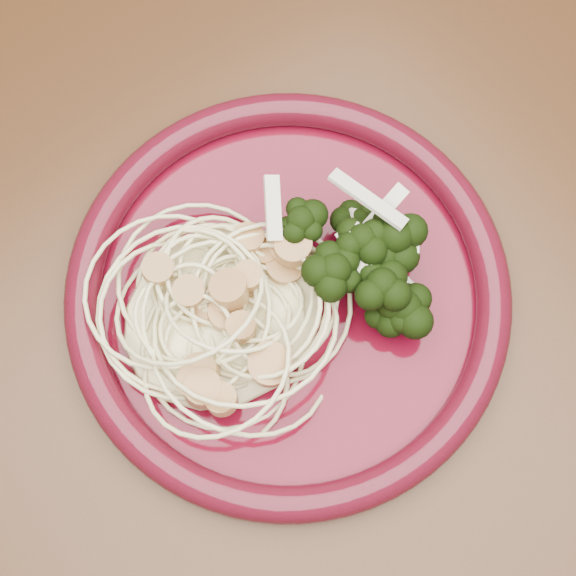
{
  "coord_description": "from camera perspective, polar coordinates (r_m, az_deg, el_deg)",
  "views": [
    {
      "loc": [
        0.02,
        -0.12,
        1.22
      ],
      "look_at": [
        0.11,
        -0.01,
        0.77
      ],
      "focal_mm": 50.0,
      "sensor_mm": 36.0,
      "label": 1
    }
  ],
  "objects": [
    {
      "name": "dinner_plate",
      "position": [
        0.48,
        -0.0,
        -0.36
      ],
      "size": [
        0.33,
        0.33,
        0.02
      ],
      "rotation": [
        0.0,
        0.0,
        -0.3
      ],
      "color": "#550716",
      "rests_on": "dining_table"
    },
    {
      "name": "spaghetti_pile",
      "position": [
        0.47,
        -4.69,
        -1.63
      ],
      "size": [
        0.15,
        0.14,
        0.03
      ],
      "primitive_type": "ellipsoid",
      "rotation": [
        0.0,
        0.0,
        -0.3
      ],
      "color": "#F4EEAF",
      "rests_on": "dinner_plate"
    },
    {
      "name": "dining_table",
      "position": [
        0.58,
        -8.98,
        -9.25
      ],
      "size": [
        1.2,
        0.8,
        0.75
      ],
      "color": "#472814",
      "rests_on": "ground"
    },
    {
      "name": "onion_garnish",
      "position": [
        0.45,
        6.03,
        3.39
      ],
      "size": [
        0.07,
        0.09,
        0.05
      ],
      "primitive_type": null,
      "rotation": [
        0.0,
        0.0,
        -0.3
      ],
      "color": "beige",
      "rests_on": "broccoli_pile"
    },
    {
      "name": "broccoli_pile",
      "position": [
        0.47,
        5.7,
        2.22
      ],
      "size": [
        0.11,
        0.14,
        0.04
      ],
      "primitive_type": "ellipsoid",
      "rotation": [
        0.0,
        0.0,
        -0.3
      ],
      "color": "black",
      "rests_on": "dinner_plate"
    },
    {
      "name": "scallop_cluster",
      "position": [
        0.44,
        -5.03,
        -0.45
      ],
      "size": [
        0.15,
        0.15,
        0.04
      ],
      "primitive_type": null,
      "rotation": [
        0.0,
        0.0,
        -0.3
      ],
      "color": "tan",
      "rests_on": "spaghetti_pile"
    }
  ]
}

